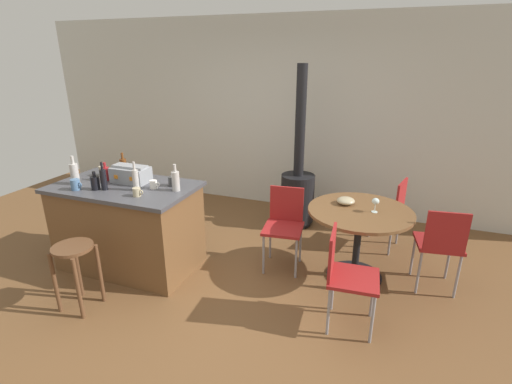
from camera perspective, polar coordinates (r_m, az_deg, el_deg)
name	(u,v)px	position (r m, az deg, el deg)	size (l,w,h in m)	color
ground_plane	(210,291)	(3.85, -6.98, -14.57)	(8.80, 8.80, 0.00)	brown
back_wall	(286,116)	(5.56, 4.49, 11.43)	(8.00, 0.10, 2.70)	beige
kitchen_island	(129,226)	(4.25, -18.68, -4.88)	(1.46, 0.84, 0.92)	brown
wooden_stool	(75,262)	(3.73, -25.66, -9.48)	(0.35, 0.35, 0.62)	brown
dining_table	(359,226)	(3.89, 15.26, -5.02)	(1.02, 1.02, 0.75)	black
folding_chair_near	(345,272)	(3.23, 13.35, -11.65)	(0.43, 0.43, 0.86)	maroon
folding_chair_far	(441,242)	(3.97, 26.10, -6.83)	(0.45, 0.45, 0.87)	maroon
folding_chair_left	(389,208)	(4.64, 19.39, -2.33)	(0.48, 0.48, 0.85)	maroon
folding_chair_right	(284,222)	(4.02, 4.30, -4.50)	(0.44, 0.44, 0.86)	maroon
wood_stove	(298,189)	(5.01, 6.31, 0.50)	(0.44, 0.45, 2.08)	black
toolbox	(131,174)	(4.14, -18.38, 2.58)	(0.38, 0.23, 0.18)	gray
bottle_0	(136,179)	(3.86, -17.73, 1.82)	(0.06, 0.06, 0.29)	#B7B2AD
bottle_1	(104,179)	(3.99, -22.03, 1.81)	(0.06, 0.06, 0.28)	black
bottle_2	(176,181)	(3.75, -12.04, 1.70)	(0.08, 0.08, 0.27)	#B7B2AD
bottle_3	(123,167)	(4.40, -19.38, 3.63)	(0.07, 0.07, 0.26)	#603314
bottle_4	(95,183)	(4.04, -23.12, 1.32)	(0.08, 0.08, 0.19)	black
bottle_5	(106,173)	(4.29, -21.75, 2.62)	(0.07, 0.07, 0.20)	maroon
bottle_6	(75,173)	(4.28, -25.71, 2.56)	(0.08, 0.08, 0.30)	#B7B2AD
cup_0	(173,181)	(3.92, -12.45, 1.60)	(0.12, 0.09, 0.10)	#383838
cup_1	(154,184)	(3.89, -15.18, 1.12)	(0.11, 0.07, 0.08)	white
cup_2	(137,192)	(3.72, -17.53, -0.01)	(0.11, 0.07, 0.08)	tan
cup_3	(103,171)	(4.47, -22.14, 2.94)	(0.11, 0.07, 0.11)	tan
cup_4	(76,185)	(4.11, -25.59, 1.02)	(0.13, 0.09, 0.11)	#4C7099
wine_glass	(376,202)	(3.77, 17.60, -1.42)	(0.07, 0.07, 0.14)	silver
serving_bowl	(346,201)	(3.93, 13.40, -1.29)	(0.18, 0.18, 0.07)	tan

